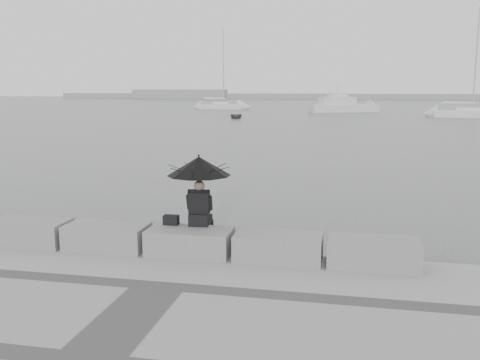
% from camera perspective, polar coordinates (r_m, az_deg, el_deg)
% --- Properties ---
extents(ground, '(360.00, 360.00, 0.00)m').
position_cam_1_polar(ground, '(10.94, -4.60, -9.72)').
color(ground, '#404244').
rests_on(ground, ground).
extents(stone_block_far_left, '(1.60, 0.80, 0.50)m').
position_cam_1_polar(stone_block_far_left, '(11.73, -21.53, -5.21)').
color(stone_block_far_left, slate).
rests_on(stone_block_far_left, promenade).
extents(stone_block_left, '(1.60, 0.80, 0.50)m').
position_cam_1_polar(stone_block_left, '(10.90, -13.99, -5.92)').
color(stone_block_left, slate).
rests_on(stone_block_left, promenade).
extents(stone_block_centre, '(1.60, 0.80, 0.50)m').
position_cam_1_polar(stone_block_centre, '(10.30, -5.37, -6.60)').
color(stone_block_centre, slate).
rests_on(stone_block_centre, promenade).
extents(stone_block_right, '(1.60, 0.80, 0.50)m').
position_cam_1_polar(stone_block_right, '(9.95, 4.11, -7.18)').
color(stone_block_right, slate).
rests_on(stone_block_right, promenade).
extents(stone_block_far_right, '(1.60, 0.80, 0.50)m').
position_cam_1_polar(stone_block_far_right, '(9.88, 14.02, -7.57)').
color(stone_block_far_right, slate).
rests_on(stone_block_far_right, promenade).
extents(seated_person, '(1.24, 1.24, 1.39)m').
position_cam_1_polar(seated_person, '(10.31, -4.41, 0.68)').
color(seated_person, black).
rests_on(seated_person, stone_block_centre).
extents(bag, '(0.29, 0.17, 0.19)m').
position_cam_1_polar(bag, '(10.58, -7.36, -4.25)').
color(bag, black).
rests_on(bag, stone_block_centre).
extents(distant_landmass, '(180.00, 8.00, 2.80)m').
position_cam_1_polar(distant_landmass, '(164.79, 7.95, 8.87)').
color(distant_landmass, gray).
rests_on(distant_landmass, ground).
extents(sailboat_left, '(7.28, 2.57, 12.90)m').
position_cam_1_polar(sailboat_left, '(89.64, -2.03, 7.91)').
color(sailboat_left, white).
rests_on(sailboat_left, ground).
extents(sailboat_right, '(7.93, 3.69, 12.90)m').
position_cam_1_polar(sailboat_right, '(70.56, 23.13, 6.58)').
color(sailboat_right, white).
rests_on(sailboat_right, ground).
extents(motor_cruiser, '(10.30, 6.46, 4.50)m').
position_cam_1_polar(motor_cruiser, '(80.27, 11.00, 7.76)').
color(motor_cruiser, white).
rests_on(motor_cruiser, ground).
extents(dinghy, '(3.52, 2.19, 0.55)m').
position_cam_1_polar(dinghy, '(63.64, -0.44, 6.87)').
color(dinghy, slate).
rests_on(dinghy, ground).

